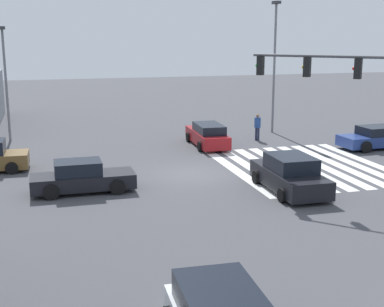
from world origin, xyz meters
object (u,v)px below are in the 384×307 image
traffic_signal_mast (348,89)px  car_6 (82,178)px  car_2 (290,175)px  pedestrian (257,126)px  car_0 (208,135)px  street_light_pole_b (275,57)px  car_5 (377,138)px  street_light_pole_a (5,73)px

traffic_signal_mast → car_6: traffic_signal_mast is taller
car_2 → pedestrian: 11.60m
pedestrian → car_0: bearing=-35.1°
car_2 → pedestrian: size_ratio=2.75×
traffic_signal_mast → car_6: bearing=26.2°
street_light_pole_b → car_2: bearing=158.9°
car_5 → street_light_pole_b: bearing=-62.3°
pedestrian → street_light_pole_a: bearing=-63.2°
street_light_pole_b → traffic_signal_mast: bearing=167.2°
street_light_pole_a → street_light_pole_b: size_ratio=0.81×
car_6 → street_light_pole_a: 14.14m
street_light_pole_a → pedestrian: bearing=-105.4°
car_5 → street_light_pole_a: 23.84m
car_0 → car_5: bearing=-107.1°
street_light_pole_a → traffic_signal_mast: bearing=-139.2°
traffic_signal_mast → street_light_pole_a: size_ratio=0.85×
pedestrian → street_light_pole_a: (4.33, 15.73, 3.47)m
car_0 → pedestrian: size_ratio=2.78×
traffic_signal_mast → car_5: traffic_signal_mast is taller
car_5 → car_6: (-4.55, 18.25, 0.00)m
car_0 → street_light_pole_b: 8.19m
car_2 → car_6: (2.39, 8.97, -0.09)m
traffic_signal_mast → car_0: (11.64, 2.48, -3.95)m
traffic_signal_mast → car_6: 12.13m
car_6 → pedestrian: (8.79, -12.07, 0.34)m
car_6 → pedestrian: pedestrian is taller
car_6 → street_light_pole_a: size_ratio=0.62×
car_2 → car_6: car_2 is taller
pedestrian → car_2: bearing=26.7°
car_5 → pedestrian: 7.51m
traffic_signal_mast → pedestrian: traffic_signal_mast is taller
pedestrian → street_light_pole_a: street_light_pole_a is taller
car_6 → street_light_pole_b: 18.74m
traffic_signal_mast → street_light_pole_b: bearing=-57.8°
car_2 → street_light_pole_a: bearing=40.3°
car_2 → traffic_signal_mast: bearing=-123.7°
traffic_signal_mast → street_light_pole_a: 22.20m
traffic_signal_mast → car_5: bearing=-87.0°
car_6 → street_light_pole_b: size_ratio=0.50×
car_2 → car_0: bearing=4.5°
street_light_pole_b → street_light_pole_a: bearing=84.0°
traffic_signal_mast → pedestrian: 13.06m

